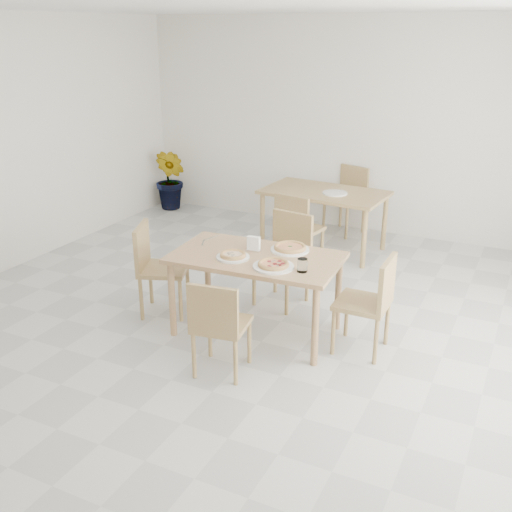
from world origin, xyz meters
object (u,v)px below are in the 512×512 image
at_px(chair_north, 286,252).
at_px(potted_plant, 171,180).
at_px(napkin_holder, 254,244).
at_px(chair_back_n, 348,195).
at_px(pizza_mushroom, 233,255).
at_px(plate_mushroom, 233,257).
at_px(plate_pepperoni, 273,267).
at_px(chair_west, 155,263).
at_px(chair_south, 218,322).
at_px(pizza_pepperoni, 273,264).
at_px(chair_back_s, 297,225).
at_px(tumbler_b, 253,242).
at_px(second_table, 324,198).
at_px(plate_margherita, 290,250).
at_px(main_table, 256,265).
at_px(tumbler_a, 302,265).
at_px(pizza_margherita, 290,247).
at_px(chair_east, 372,298).
at_px(plate_empty, 335,193).

relative_size(chair_north, potted_plant, 0.98).
bearing_deg(napkin_holder, chair_back_n, 86.22).
bearing_deg(pizza_mushroom, plate_mushroom, 0.00).
bearing_deg(plate_pepperoni, pizza_mushroom, 173.94).
bearing_deg(chair_west, chair_back_n, -37.53).
bearing_deg(pizza_mushroom, plate_pepperoni, -6.06).
bearing_deg(chair_south, pizza_pepperoni, -116.81).
bearing_deg(chair_back_s, plate_mushroom, 104.08).
relative_size(tumbler_b, second_table, 0.06).
relative_size(plate_pepperoni, pizza_pepperoni, 1.12).
bearing_deg(pizza_pepperoni, potted_plant, 134.71).
bearing_deg(plate_margherita, plate_mushroom, -133.35).
distance_m(tumbler_b, chair_back_s, 1.48).
distance_m(plate_pepperoni, chair_back_n, 3.37).
height_order(chair_west, second_table, chair_west).
distance_m(tumbler_b, potted_plant, 3.97).
bearing_deg(tumbler_b, main_table, -56.85).
bearing_deg(chair_north, potted_plant, 150.86).
distance_m(tumbler_a, tumbler_b, 0.70).
bearing_deg(potted_plant, pizza_mushroom, -48.84).
distance_m(pizza_pepperoni, second_table, 2.59).
bearing_deg(second_table, pizza_margherita, -74.02).
bearing_deg(main_table, pizza_margherita, 45.76).
height_order(pizza_mushroom, napkin_holder, napkin_holder).
distance_m(chair_north, tumbler_a, 1.09).
distance_m(pizza_margherita, napkin_holder, 0.33).
bearing_deg(chair_east, napkin_holder, -89.37).
relative_size(pizza_margherita, pizza_mushroom, 1.23).
bearing_deg(main_table, chair_north, 89.11).
relative_size(tumbler_b, napkin_holder, 0.71).
distance_m(main_table, chair_east, 1.05).
xyz_separation_m(tumbler_b, napkin_holder, (0.05, -0.08, 0.02)).
bearing_deg(second_table, plate_pepperoni, -75.22).
distance_m(plate_mushroom, pizza_mushroom, 0.02).
bearing_deg(chair_north, pizza_pepperoni, -64.07).
distance_m(chair_back_s, plate_empty, 0.75).
relative_size(plate_mushroom, tumbler_a, 2.59).
bearing_deg(tumbler_a, potted_plant, 137.11).
distance_m(chair_west, plate_mushroom, 0.94).
relative_size(plate_pepperoni, second_table, 0.22).
height_order(chair_west, tumbler_a, chair_west).
relative_size(chair_north, tumbler_a, 8.16).
height_order(pizza_mushroom, chair_back_s, chair_back_s).
relative_size(chair_west, tumbler_b, 8.95).
distance_m(chair_west, chair_back_n, 3.33).
bearing_deg(pizza_margherita, chair_back_n, 97.32).
relative_size(chair_back_s, plate_empty, 2.97).
bearing_deg(tumbler_a, second_table, 105.96).
height_order(tumbler_a, potted_plant, potted_plant).
bearing_deg(napkin_holder, chair_south, -87.37).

